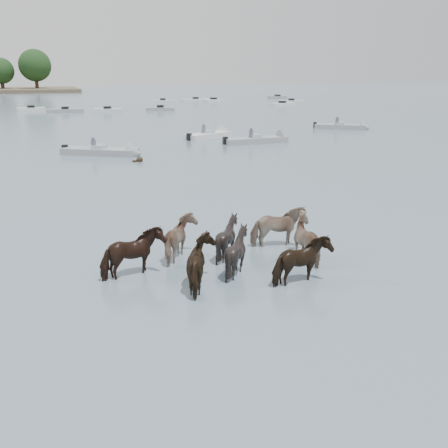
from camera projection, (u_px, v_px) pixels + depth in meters
name	position (u px, v px, depth m)	size (l,w,h in m)	color
ground	(159.00, 276.00, 14.94)	(400.00, 400.00, 0.00)	#4B5C6C
pony_herd	(233.00, 248.00, 15.48)	(7.66, 4.57, 1.61)	black
swimming_pony	(139.00, 160.00, 33.75)	(0.72, 0.44, 0.44)	black
motorboat_b	(110.00, 152.00, 36.28)	(5.91, 4.58, 1.92)	gray
motorboat_c	(214.00, 135.00, 46.00)	(5.39, 3.87, 1.92)	silver
motorboat_d	(264.00, 140.00, 42.70)	(6.15, 1.71, 1.92)	gray
motorboat_e	(348.00, 127.00, 52.54)	(5.59, 4.52, 1.92)	gray
distant_flotilla	(47.00, 107.00, 82.01)	(103.48, 28.17, 0.93)	silver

